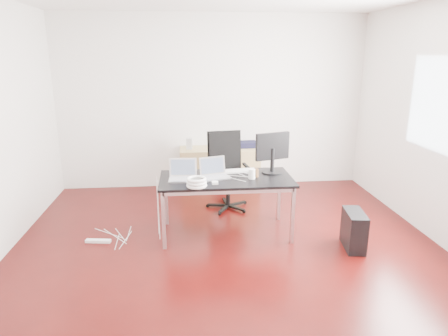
{
  "coord_description": "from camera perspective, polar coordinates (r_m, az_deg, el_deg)",
  "views": [
    {
      "loc": [
        -0.44,
        -4.05,
        2.18
      ],
      "look_at": [
        0.0,
        0.55,
        0.85
      ],
      "focal_mm": 32.0,
      "sensor_mm": 36.0,
      "label": 1
    }
  ],
  "objects": [
    {
      "name": "room_shell",
      "position": [
        4.15,
        1.24,
        5.28
      ],
      "size": [
        5.0,
        5.0,
        5.0
      ],
      "color": "#320605",
      "rests_on": "ground"
    },
    {
      "name": "desk",
      "position": [
        4.85,
        0.29,
        -1.99
      ],
      "size": [
        1.6,
        0.8,
        0.73
      ],
      "color": "black",
      "rests_on": "ground"
    },
    {
      "name": "office_chair",
      "position": [
        5.76,
        0.39,
        0.19
      ],
      "size": [
        0.53,
        0.55,
        1.08
      ],
      "rotation": [
        0.0,
        0.0,
        0.13
      ],
      "color": "black",
      "rests_on": "ground"
    },
    {
      "name": "filing_cabinet_left",
      "position": [
        6.54,
        -4.04,
        -0.23
      ],
      "size": [
        0.5,
        0.5,
        0.7
      ],
      "primitive_type": "cube",
      "color": "tan",
      "rests_on": "ground"
    },
    {
      "name": "filing_cabinet_right",
      "position": [
        6.61,
        2.74,
        -0.05
      ],
      "size": [
        0.5,
        0.5,
        0.7
      ],
      "primitive_type": "cube",
      "color": "tan",
      "rests_on": "ground"
    },
    {
      "name": "pc_tower",
      "position": [
        4.89,
        18.06,
        -8.43
      ],
      "size": [
        0.26,
        0.47,
        0.44
      ],
      "primitive_type": "cube",
      "rotation": [
        0.0,
        0.0,
        -0.14
      ],
      "color": "black",
      "rests_on": "ground"
    },
    {
      "name": "wastebasket",
      "position": [
        6.65,
        0.21,
        -1.81
      ],
      "size": [
        0.27,
        0.27,
        0.28
      ],
      "primitive_type": "cylinder",
      "rotation": [
        0.0,
        0.0,
        0.16
      ],
      "color": "black",
      "rests_on": "ground"
    },
    {
      "name": "power_strip",
      "position": [
        5.08,
        -17.52,
        -9.92
      ],
      "size": [
        0.31,
        0.1,
        0.04
      ],
      "primitive_type": "cube",
      "rotation": [
        0.0,
        0.0,
        -0.15
      ],
      "color": "white",
      "rests_on": "ground"
    },
    {
      "name": "laptop_left",
      "position": [
        4.8,
        -5.89,
        -0.91
      ],
      "size": [
        0.34,
        0.27,
        0.23
      ],
      "rotation": [
        0.0,
        0.0,
        -0.05
      ],
      "color": "silver",
      "rests_on": "desk"
    },
    {
      "name": "laptop_right",
      "position": [
        4.85,
        -1.37,
        -0.66
      ],
      "size": [
        0.39,
        0.34,
        0.23
      ],
      "rotation": [
        0.0,
        0.0,
        0.3
      ],
      "color": "silver",
      "rests_on": "desk"
    },
    {
      "name": "monitor",
      "position": [
        5.01,
        6.92,
        2.48
      ],
      "size": [
        0.44,
        0.26,
        0.51
      ],
      "rotation": [
        0.0,
        0.0,
        0.3
      ],
      "color": "black",
      "rests_on": "desk"
    },
    {
      "name": "keyboard",
      "position": [
        5.08,
        2.13,
        -0.41
      ],
      "size": [
        0.45,
        0.2,
        0.02
      ],
      "primitive_type": "cube",
      "rotation": [
        0.0,
        0.0,
        0.13
      ],
      "color": "white",
      "rests_on": "desk"
    },
    {
      "name": "cup_white",
      "position": [
        4.79,
        3.99,
        -0.85
      ],
      "size": [
        0.1,
        0.1,
        0.12
      ],
      "primitive_type": "cylinder",
      "rotation": [
        0.0,
        0.0,
        0.28
      ],
      "color": "white",
      "rests_on": "desk"
    },
    {
      "name": "cup_brown",
      "position": [
        4.87,
        4.52,
        -0.69
      ],
      "size": [
        0.1,
        0.1,
        0.1
      ],
      "primitive_type": "cylinder",
      "rotation": [
        0.0,
        0.0,
        0.34
      ],
      "color": "#54361C",
      "rests_on": "desk"
    },
    {
      "name": "cable_coil",
      "position": [
        4.5,
        -3.93,
        -2.06
      ],
      "size": [
        0.24,
        0.24,
        0.11
      ],
      "rotation": [
        0.0,
        0.0,
        0.14
      ],
      "color": "white",
      "rests_on": "desk"
    },
    {
      "name": "power_adapter",
      "position": [
        4.61,
        -1.3,
        -2.11
      ],
      "size": [
        0.07,
        0.07,
        0.03
      ],
      "primitive_type": "cube",
      "rotation": [
        0.0,
        0.0,
        0.01
      ],
      "color": "white",
      "rests_on": "desk"
    },
    {
      "name": "speaker",
      "position": [
        6.42,
        -4.99,
        3.49
      ],
      "size": [
        0.1,
        0.09,
        0.18
      ],
      "primitive_type": "cube",
      "rotation": [
        0.0,
        0.0,
        -0.15
      ],
      "color": "#9E9E9E",
      "rests_on": "filing_cabinet_left"
    },
    {
      "name": "navy_garment",
      "position": [
        6.56,
        3.32,
        3.39
      ],
      "size": [
        0.31,
        0.25,
        0.09
      ],
      "primitive_type": "cube",
      "rotation": [
        0.0,
        0.0,
        0.03
      ],
      "color": "black",
      "rests_on": "filing_cabinet_right"
    }
  ]
}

